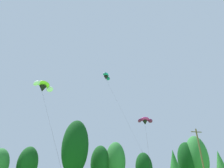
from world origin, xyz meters
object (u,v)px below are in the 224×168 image
object	(u,v)px
parafoil_kite_high_lime_white	(43,86)
parafoil_kite_far_teal	(106,76)
parafoil_kite_mid_magenta	(145,121)
utility_pole	(202,159)

from	to	relation	value
parafoil_kite_high_lime_white	parafoil_kite_far_teal	xyz separation A→B (m)	(10.97, 11.12, 9.08)
parafoil_kite_mid_magenta	parafoil_kite_far_teal	bearing A→B (deg)	118.44
utility_pole	parafoil_kite_far_teal	world-z (taller)	parafoil_kite_far_teal
parafoil_kite_high_lime_white	parafoil_kite_mid_magenta	size ratio (longest dim) A/B	1.33
utility_pole	parafoil_kite_mid_magenta	distance (m)	13.85
parafoil_kite_mid_magenta	parafoil_kite_far_teal	distance (m)	16.52
utility_pole	parafoil_kite_mid_magenta	xyz separation A→B (m)	(-12.00, -4.74, 5.04)
utility_pole	parafoil_kite_far_teal	bearing A→B (deg)	165.32
utility_pole	parafoil_kite_high_lime_white	size ratio (longest dim) A/B	0.82
utility_pole	parafoil_kite_far_teal	distance (m)	25.02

